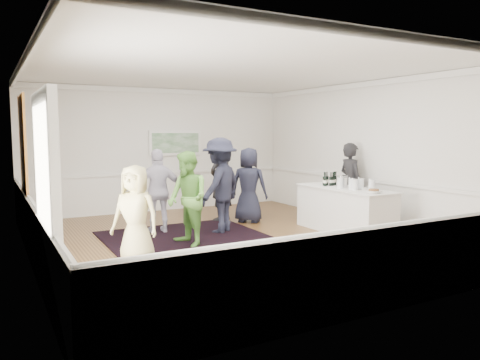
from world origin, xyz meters
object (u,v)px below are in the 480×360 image
guest_lilac (159,191)px  serving_table (345,210)px  bartender (351,183)px  guest_green (188,199)px  guest_dark_b (221,180)px  guest_navy (249,185)px  nut_bowl (374,191)px  guest_tan (135,216)px  ice_bucket (342,182)px  guest_dark_a (220,185)px

guest_lilac → serving_table: bearing=161.8°
bartender → guest_green: bartender is taller
guest_dark_b → guest_navy: 0.68m
serving_table → guest_navy: (-1.22, 1.88, 0.39)m
serving_table → bartender: 1.11m
serving_table → nut_bowl: bearing=-95.8°
guest_tan → ice_bucket: guest_tan is taller
guest_lilac → ice_bucket: bearing=163.9°
guest_green → ice_bucket: 3.35m
guest_green → nut_bowl: 3.49m
guest_dark_b → guest_lilac: bearing=-8.9°
guest_lilac → guest_navy: (2.19, 0.10, -0.01)m
guest_lilac → guest_dark_a: bearing=163.7°
serving_table → bartender: bearing=42.1°
guest_green → guest_tan: bearing=-63.9°
guest_lilac → guest_navy: guest_lilac is taller
ice_bucket → guest_dark_a: bearing=154.6°
guest_dark_a → nut_bowl: size_ratio=6.92×
guest_lilac → guest_navy: 2.19m
guest_navy → nut_bowl: (1.13, -2.78, 0.11)m
guest_navy → nut_bowl: size_ratio=6.06×
guest_lilac → guest_navy: size_ratio=1.01×
bartender → guest_dark_a: bearing=83.8°
bartender → guest_tan: size_ratio=1.16×
ice_bucket → guest_navy: bearing=125.6°
guest_tan → guest_dark_b: (2.82, 2.69, 0.17)m
serving_table → guest_tan: guest_tan is taller
serving_table → guest_green: guest_green is taller
guest_dark_a → guest_navy: (1.05, 0.65, -0.12)m
guest_tan → guest_dark_b: bearing=86.6°
guest_tan → guest_navy: size_ratio=0.92×
serving_table → guest_green: bearing=171.7°
guest_tan → guest_lilac: (1.09, 2.10, 0.08)m
guest_dark_a → ice_bucket: (2.30, -1.09, 0.06)m
serving_table → guest_lilac: bearing=152.4°
guest_green → nut_bowl: bearing=59.1°
guest_lilac → bartender: bearing=174.6°
serving_table → guest_dark_b: size_ratio=1.20×
guest_tan → guest_green: bearing=76.6°
serving_table → guest_tan: bearing=-175.9°
guest_green → bartender: bearing=85.2°
guest_green → guest_dark_b: size_ratio=0.91×
guest_dark_a → serving_table: bearing=117.2°
guest_dark_b → nut_bowl: 3.64m
bartender → guest_lilac: bartender is taller
guest_green → guest_dark_a: size_ratio=0.89×
guest_green → nut_bowl: (3.21, -1.38, 0.10)m
guest_green → ice_bucket: size_ratio=6.69×
guest_tan → guest_dark_b: 3.90m
guest_tan → guest_green: guest_green is taller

